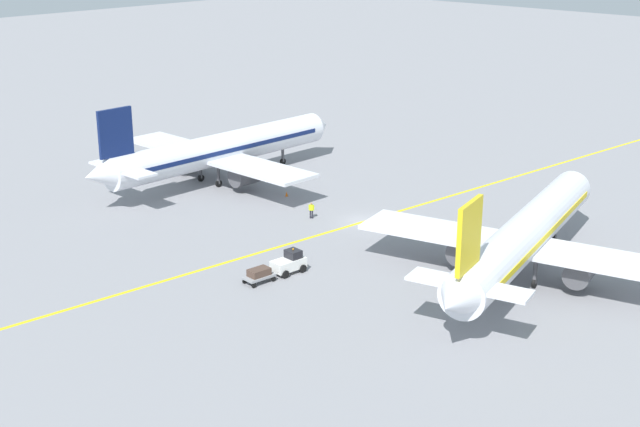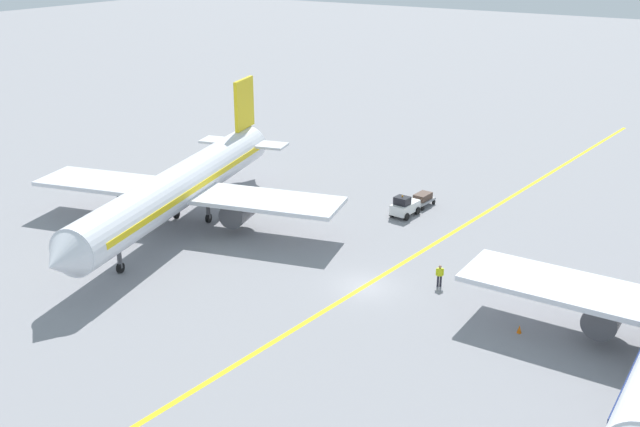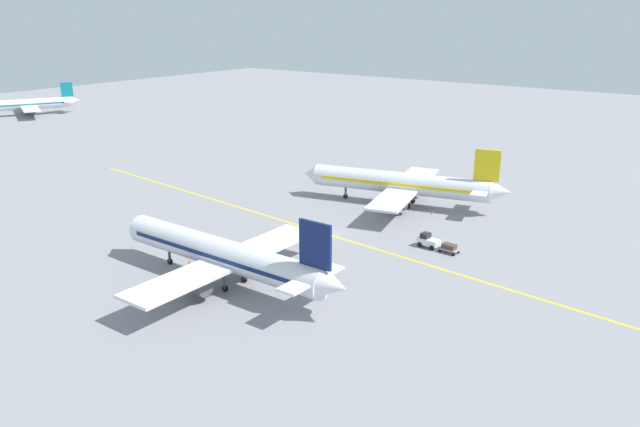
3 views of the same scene
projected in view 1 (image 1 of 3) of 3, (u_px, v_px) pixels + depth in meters
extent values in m
plane|color=gray|center=(364.00, 222.00, 89.39)|extent=(400.00, 400.00, 0.00)
cube|color=yellow|center=(364.00, 222.00, 89.39)|extent=(11.65, 119.51, 0.01)
cylinder|color=silver|center=(222.00, 149.00, 101.95)|extent=(3.69, 30.01, 3.60)
cone|color=silver|center=(320.00, 126.00, 113.02)|extent=(3.43, 2.41, 3.42)
cone|color=silver|center=(98.00, 175.00, 90.58)|extent=(3.07, 3.01, 3.06)
cube|color=#0F1E51|center=(222.00, 147.00, 101.90)|extent=(3.72, 27.01, 0.50)
cube|color=silver|center=(216.00, 156.00, 101.49)|extent=(28.02, 5.29, 0.36)
cylinder|color=#4C4C51|center=(189.00, 159.00, 105.18)|extent=(2.21, 3.21, 2.20)
cylinder|color=#4C4C51|center=(245.00, 175.00, 98.61)|extent=(2.21, 3.21, 2.20)
cube|color=#0F1E51|center=(116.00, 133.00, 91.01)|extent=(0.37, 4.00, 5.00)
cube|color=silver|center=(122.00, 168.00, 92.60)|extent=(9.01, 2.43, 0.24)
cylinder|color=#4C4C51|center=(283.00, 154.00, 109.27)|extent=(0.36, 0.36, 2.00)
cylinder|color=black|center=(283.00, 161.00, 109.59)|extent=(0.28, 0.80, 0.80)
cylinder|color=#4C4C51|center=(200.00, 170.00, 102.40)|extent=(0.36, 0.36, 2.00)
cylinder|color=black|center=(201.00, 178.00, 102.72)|extent=(0.28, 0.80, 0.80)
cylinder|color=#4C4C51|center=(218.00, 175.00, 100.30)|extent=(0.36, 0.36, 2.00)
cylinder|color=black|center=(219.00, 184.00, 100.62)|extent=(0.28, 0.80, 0.80)
cylinder|color=silver|center=(526.00, 234.00, 74.75)|extent=(10.81, 29.97, 3.60)
cone|color=silver|center=(575.00, 186.00, 88.10)|extent=(3.90, 3.16, 3.42)
cone|color=silver|center=(453.00, 301.00, 61.05)|extent=(3.70, 3.66, 3.06)
cube|color=yellow|center=(526.00, 232.00, 74.70)|extent=(10.12, 27.07, 0.50)
cube|color=silver|center=(521.00, 246.00, 74.15)|extent=(28.42, 11.87, 0.36)
cylinder|color=#4C4C51|center=(464.00, 249.00, 76.89)|extent=(2.91, 3.64, 2.20)
cylinder|color=#4C4C51|center=(580.00, 271.00, 72.21)|extent=(2.91, 3.64, 2.20)
cube|color=yellow|center=(469.00, 236.00, 61.83)|extent=(1.32, 3.97, 5.00)
cube|color=silver|center=(469.00, 285.00, 63.49)|extent=(9.31, 4.52, 0.24)
cylinder|color=#4C4C51|center=(555.00, 228.00, 83.42)|extent=(0.36, 0.36, 2.00)
cylinder|color=black|center=(554.00, 238.00, 83.74)|extent=(0.47, 0.84, 0.80)
cylinder|color=#4C4C51|center=(498.00, 265.00, 74.61)|extent=(0.36, 0.36, 2.00)
cylinder|color=black|center=(497.00, 276.00, 74.93)|extent=(0.47, 0.84, 0.80)
cylinder|color=#4C4C51|center=(535.00, 272.00, 73.11)|extent=(0.36, 0.36, 2.00)
cylinder|color=black|center=(534.00, 283.00, 73.43)|extent=(0.47, 0.84, 0.80)
cube|color=white|center=(288.00, 264.00, 76.39)|extent=(1.73, 3.11, 0.90)
cube|color=black|center=(293.00, 254.00, 76.49)|extent=(1.36, 1.20, 0.70)
sphere|color=orange|center=(293.00, 249.00, 76.35)|extent=(0.16, 0.16, 0.16)
cylinder|color=black|center=(292.00, 264.00, 77.68)|extent=(0.30, 0.72, 0.70)
cylinder|color=black|center=(303.00, 269.00, 76.62)|extent=(0.30, 0.72, 0.70)
cylinder|color=black|center=(274.00, 269.00, 76.45)|extent=(0.30, 0.72, 0.70)
cylinder|color=black|center=(285.00, 274.00, 75.39)|extent=(0.30, 0.72, 0.70)
cube|color=gray|center=(259.00, 276.00, 74.45)|extent=(1.60, 2.70, 0.20)
cube|color=#4C382D|center=(259.00, 272.00, 74.32)|extent=(1.26, 1.90, 0.60)
cylinder|color=black|center=(264.00, 275.00, 75.66)|extent=(0.17, 0.45, 0.44)
cylinder|color=black|center=(274.00, 279.00, 74.77)|extent=(0.17, 0.45, 0.44)
cylinder|color=black|center=(245.00, 281.00, 74.34)|extent=(0.17, 0.45, 0.44)
cylinder|color=black|center=(254.00, 285.00, 73.45)|extent=(0.17, 0.45, 0.44)
cylinder|color=#23232D|center=(312.00, 214.00, 90.20)|extent=(0.16, 0.16, 0.85)
cylinder|color=#23232D|center=(310.00, 214.00, 90.25)|extent=(0.16, 0.16, 0.85)
cube|color=#CCD819|center=(311.00, 208.00, 89.99)|extent=(0.42, 0.37, 0.60)
cylinder|color=#CCD819|center=(314.00, 208.00, 89.94)|extent=(0.10, 0.10, 0.55)
cylinder|color=#CCD819|center=(309.00, 207.00, 90.05)|extent=(0.10, 0.10, 0.55)
sphere|color=#9E7051|center=(311.00, 204.00, 89.86)|extent=(0.22, 0.22, 0.22)
cone|color=orange|center=(464.00, 292.00, 71.98)|extent=(0.32, 0.32, 0.55)
cone|color=orange|center=(287.00, 194.00, 97.31)|extent=(0.32, 0.32, 0.55)
cone|color=orange|center=(282.00, 168.00, 107.29)|extent=(0.32, 0.32, 0.55)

